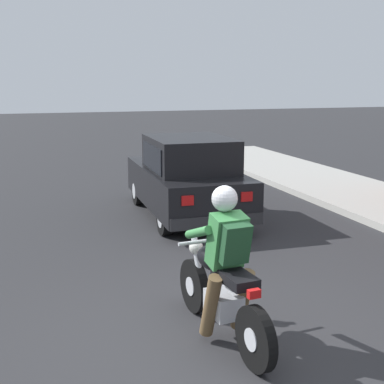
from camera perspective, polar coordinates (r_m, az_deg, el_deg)
The scene contains 3 objects.
ground_plane at distance 5.63m, azimuth 3.00°, elevation -15.98°, with size 80.00×80.00×0.00m, color #2B2B2D.
motorcycle_with_rider at distance 5.49m, azimuth 3.32°, elevation -8.97°, with size 0.60×2.02×1.62m.
car_hatchback at distance 10.35m, azimuth -0.54°, elevation 1.51°, with size 1.74×3.82×1.57m.
Camera 1 is at (-1.82, -4.63, 2.63)m, focal length 50.00 mm.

